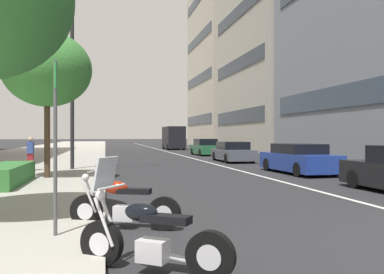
{
  "coord_description": "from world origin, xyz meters",
  "views": [
    {
      "loc": [
        -4.83,
        6.53,
        1.75
      ],
      "look_at": [
        13.88,
        2.51,
        1.68
      ],
      "focal_mm": 37.84,
      "sensor_mm": 36.0,
      "label": 1
    }
  ],
  "objects_px": {
    "motorcycle_under_tarp": "(123,207)",
    "car_far_down_avenue": "(233,152)",
    "car_following_behind": "(205,148)",
    "car_mid_block_traffic": "(299,159)",
    "street_lamp_with_banners": "(79,54)",
    "pedestrian_on_plaza": "(31,154)",
    "street_tree_near_plaza_corner": "(47,70)",
    "motorcycle_by_sign_pole": "(150,239)",
    "parking_sign_by_curb": "(56,131)",
    "delivery_van_ahead": "(173,137)"
  },
  "relations": [
    {
      "from": "street_lamp_with_banners",
      "to": "street_tree_near_plaza_corner",
      "type": "distance_m",
      "value": 4.31
    },
    {
      "from": "motorcycle_by_sign_pole",
      "to": "car_mid_block_traffic",
      "type": "bearing_deg",
      "value": -89.59
    },
    {
      "from": "motorcycle_under_tarp",
      "to": "delivery_van_ahead",
      "type": "height_order",
      "value": "delivery_van_ahead"
    },
    {
      "from": "street_lamp_with_banners",
      "to": "car_mid_block_traffic",
      "type": "bearing_deg",
      "value": -106.01
    },
    {
      "from": "motorcycle_under_tarp",
      "to": "car_far_down_avenue",
      "type": "relative_size",
      "value": 0.44
    },
    {
      "from": "car_mid_block_traffic",
      "to": "street_tree_near_plaza_corner",
      "type": "height_order",
      "value": "street_tree_near_plaza_corner"
    },
    {
      "from": "car_far_down_avenue",
      "to": "street_tree_near_plaza_corner",
      "type": "height_order",
      "value": "street_tree_near_plaza_corner"
    },
    {
      "from": "car_mid_block_traffic",
      "to": "pedestrian_on_plaza",
      "type": "height_order",
      "value": "pedestrian_on_plaza"
    },
    {
      "from": "parking_sign_by_curb",
      "to": "street_lamp_with_banners",
      "type": "height_order",
      "value": "street_lamp_with_banners"
    },
    {
      "from": "car_far_down_avenue",
      "to": "street_tree_near_plaza_corner",
      "type": "xyz_separation_m",
      "value": [
        -9.7,
        10.5,
        3.62
      ]
    },
    {
      "from": "motorcycle_under_tarp",
      "to": "delivery_van_ahead",
      "type": "distance_m",
      "value": 43.35
    },
    {
      "from": "car_mid_block_traffic",
      "to": "parking_sign_by_curb",
      "type": "height_order",
      "value": "parking_sign_by_curb"
    },
    {
      "from": "parking_sign_by_curb",
      "to": "car_far_down_avenue",
      "type": "bearing_deg",
      "value": -25.55
    },
    {
      "from": "delivery_van_ahead",
      "to": "car_mid_block_traffic",
      "type": "bearing_deg",
      "value": -179.16
    },
    {
      "from": "motorcycle_under_tarp",
      "to": "parking_sign_by_curb",
      "type": "distance_m",
      "value": 2.0
    },
    {
      "from": "car_following_behind",
      "to": "parking_sign_by_curb",
      "type": "xyz_separation_m",
      "value": [
        -28.02,
        9.47,
        1.15
      ]
    },
    {
      "from": "motorcycle_under_tarp",
      "to": "car_far_down_avenue",
      "type": "distance_m",
      "value": 19.87
    },
    {
      "from": "motorcycle_by_sign_pole",
      "to": "parking_sign_by_curb",
      "type": "bearing_deg",
      "value": -16.58
    },
    {
      "from": "motorcycle_by_sign_pole",
      "to": "pedestrian_on_plaza",
      "type": "relative_size",
      "value": 1.2
    },
    {
      "from": "car_mid_block_traffic",
      "to": "street_lamp_with_banners",
      "type": "relative_size",
      "value": 0.5
    },
    {
      "from": "motorcycle_under_tarp",
      "to": "parking_sign_by_curb",
      "type": "bearing_deg",
      "value": 60.62
    },
    {
      "from": "delivery_van_ahead",
      "to": "motorcycle_by_sign_pole",
      "type": "bearing_deg",
      "value": 170.36
    },
    {
      "from": "pedestrian_on_plaza",
      "to": "motorcycle_under_tarp",
      "type": "bearing_deg",
      "value": -71.97
    },
    {
      "from": "car_mid_block_traffic",
      "to": "street_lamp_with_banners",
      "type": "xyz_separation_m",
      "value": [
        2.87,
        9.99,
        5.03
      ]
    },
    {
      "from": "delivery_van_ahead",
      "to": "pedestrian_on_plaza",
      "type": "relative_size",
      "value": 3.67
    },
    {
      "from": "car_mid_block_traffic",
      "to": "delivery_van_ahead",
      "type": "xyz_separation_m",
      "value": [
        33.0,
        0.36,
        0.87
      ]
    },
    {
      "from": "street_tree_near_plaza_corner",
      "to": "car_following_behind",
      "type": "bearing_deg",
      "value": -30.21
    },
    {
      "from": "motorcycle_under_tarp",
      "to": "street_tree_near_plaza_corner",
      "type": "xyz_separation_m",
      "value": [
        8.49,
        2.49,
        3.84
      ]
    },
    {
      "from": "car_far_down_avenue",
      "to": "car_following_behind",
      "type": "distance_m",
      "value": 8.94
    },
    {
      "from": "car_following_behind",
      "to": "street_lamp_with_banners",
      "type": "relative_size",
      "value": 0.45
    },
    {
      "from": "motorcycle_under_tarp",
      "to": "street_lamp_with_banners",
      "type": "height_order",
      "value": "street_lamp_with_banners"
    },
    {
      "from": "delivery_van_ahead",
      "to": "street_tree_near_plaza_corner",
      "type": "relative_size",
      "value": 1.02
    },
    {
      "from": "parking_sign_by_curb",
      "to": "street_tree_near_plaza_corner",
      "type": "height_order",
      "value": "street_tree_near_plaza_corner"
    },
    {
      "from": "motorcycle_by_sign_pole",
      "to": "pedestrian_on_plaza",
      "type": "bearing_deg",
      "value": -40.43
    },
    {
      "from": "car_following_behind",
      "to": "car_mid_block_traffic",
      "type": "bearing_deg",
      "value": 177.94
    },
    {
      "from": "pedestrian_on_plaza",
      "to": "delivery_van_ahead",
      "type": "bearing_deg",
      "value": 69.94
    },
    {
      "from": "car_mid_block_traffic",
      "to": "street_tree_near_plaza_corner",
      "type": "bearing_deg",
      "value": 94.19
    },
    {
      "from": "street_lamp_with_banners",
      "to": "parking_sign_by_curb",
      "type": "bearing_deg",
      "value": -178.01
    },
    {
      "from": "street_lamp_with_banners",
      "to": "street_tree_near_plaza_corner",
      "type": "height_order",
      "value": "street_lamp_with_banners"
    },
    {
      "from": "car_far_down_avenue",
      "to": "car_mid_block_traffic",
      "type": "bearing_deg",
      "value": -176.41
    },
    {
      "from": "parking_sign_by_curb",
      "to": "pedestrian_on_plaza",
      "type": "bearing_deg",
      "value": 11.32
    },
    {
      "from": "parking_sign_by_curb",
      "to": "street_lamp_with_banners",
      "type": "bearing_deg",
      "value": 1.99
    },
    {
      "from": "car_mid_block_traffic",
      "to": "car_far_down_avenue",
      "type": "relative_size",
      "value": 1.03
    },
    {
      "from": "motorcycle_by_sign_pole",
      "to": "parking_sign_by_curb",
      "type": "height_order",
      "value": "parking_sign_by_curb"
    },
    {
      "from": "car_mid_block_traffic",
      "to": "parking_sign_by_curb",
      "type": "bearing_deg",
      "value": 136.2
    },
    {
      "from": "motorcycle_by_sign_pole",
      "to": "street_lamp_with_banners",
      "type": "bearing_deg",
      "value": -48.69
    },
    {
      "from": "car_far_down_avenue",
      "to": "pedestrian_on_plaza",
      "type": "bearing_deg",
      "value": 119.09
    },
    {
      "from": "motorcycle_by_sign_pole",
      "to": "street_tree_near_plaza_corner",
      "type": "distance_m",
      "value": 11.99
    },
    {
      "from": "street_lamp_with_banners",
      "to": "pedestrian_on_plaza",
      "type": "bearing_deg",
      "value": 104.12
    },
    {
      "from": "motorcycle_by_sign_pole",
      "to": "car_far_down_avenue",
      "type": "distance_m",
      "value": 22.15
    }
  ]
}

